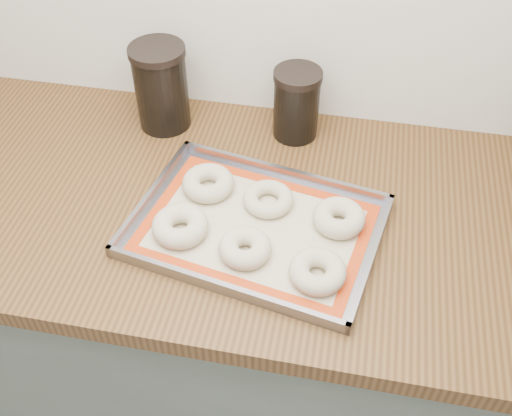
% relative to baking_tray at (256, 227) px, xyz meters
% --- Properties ---
extents(cabinet, '(3.00, 0.65, 0.86)m').
position_rel_baking_tray_xyz_m(cabinet, '(0.18, 0.07, -0.48)').
color(cabinet, '#5B675B').
rests_on(cabinet, floor).
extents(countertop, '(3.06, 0.68, 0.04)m').
position_rel_baking_tray_xyz_m(countertop, '(0.18, 0.07, -0.03)').
color(countertop, brown).
rests_on(countertop, cabinet).
extents(baking_tray, '(0.51, 0.41, 0.03)m').
position_rel_baking_tray_xyz_m(baking_tray, '(0.00, 0.00, 0.00)').
color(baking_tray, gray).
rests_on(baking_tray, countertop).
extents(baking_mat, '(0.47, 0.36, 0.00)m').
position_rel_baking_tray_xyz_m(baking_mat, '(-0.00, 0.00, -0.00)').
color(baking_mat, '#C6B793').
rests_on(baking_mat, baking_tray).
extents(bagel_front_left, '(0.11, 0.11, 0.04)m').
position_rel_baking_tray_xyz_m(bagel_front_left, '(-0.14, -0.04, 0.02)').
color(bagel_front_left, '#C2B596').
rests_on(bagel_front_left, baking_mat).
extents(bagel_front_mid, '(0.11, 0.11, 0.04)m').
position_rel_baking_tray_xyz_m(bagel_front_mid, '(-0.01, -0.07, 0.02)').
color(bagel_front_mid, '#C2B596').
rests_on(bagel_front_mid, baking_mat).
extents(bagel_front_right, '(0.12, 0.12, 0.04)m').
position_rel_baking_tray_xyz_m(bagel_front_right, '(0.13, -0.10, 0.02)').
color(bagel_front_right, '#C2B596').
rests_on(bagel_front_right, baking_mat).
extents(bagel_back_left, '(0.12, 0.12, 0.04)m').
position_rel_baking_tray_xyz_m(bagel_back_left, '(-0.12, 0.09, 0.02)').
color(bagel_back_left, '#C2B596').
rests_on(bagel_back_left, baking_mat).
extents(bagel_back_mid, '(0.12, 0.12, 0.03)m').
position_rel_baking_tray_xyz_m(bagel_back_mid, '(0.01, 0.07, 0.01)').
color(bagel_back_mid, '#C2B596').
rests_on(bagel_back_mid, baking_mat).
extents(bagel_back_right, '(0.14, 0.14, 0.04)m').
position_rel_baking_tray_xyz_m(bagel_back_right, '(0.15, 0.04, 0.02)').
color(bagel_back_right, '#C2B596').
rests_on(bagel_back_right, baking_mat).
extents(canister_left, '(0.12, 0.12, 0.20)m').
position_rel_baking_tray_xyz_m(canister_left, '(-0.27, 0.29, 0.09)').
color(canister_left, black).
rests_on(canister_left, countertop).
extents(canister_mid, '(0.10, 0.10, 0.16)m').
position_rel_baking_tray_xyz_m(canister_mid, '(0.03, 0.31, 0.07)').
color(canister_mid, black).
rests_on(canister_mid, countertop).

